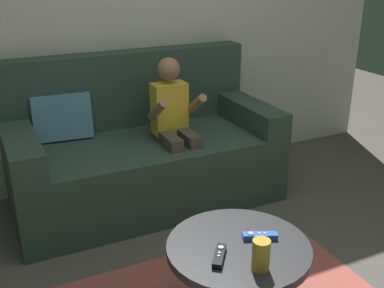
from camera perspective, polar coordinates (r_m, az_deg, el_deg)
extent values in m
cube|color=#2D4238|center=(3.08, -5.56, -3.15)|extent=(1.67, 0.80, 0.43)
cube|color=#2D4238|center=(3.21, -7.87, 6.64)|extent=(1.67, 0.16, 0.50)
cube|color=#2D4238|center=(2.82, -20.08, -0.27)|extent=(0.18, 0.80, 0.16)
cube|color=#2D4238|center=(3.28, 6.56, 3.94)|extent=(0.18, 0.80, 0.16)
cube|color=teal|center=(3.06, -15.44, 3.22)|extent=(0.37, 0.20, 0.30)
cylinder|color=#4C4238|center=(2.86, -1.68, -5.12)|extent=(0.07, 0.07, 0.43)
cylinder|color=#4C4238|center=(2.90, 0.56, -4.64)|extent=(0.07, 0.07, 0.43)
cube|color=#4C4238|center=(2.87, -2.80, 0.42)|extent=(0.08, 0.26, 0.08)
cube|color=#4C4238|center=(2.91, -0.56, 0.80)|extent=(0.08, 0.26, 0.08)
cube|color=gold|center=(2.95, -2.75, 4.34)|extent=(0.21, 0.12, 0.32)
cylinder|color=#936B4C|center=(2.79, -4.16, 4.13)|extent=(0.05, 0.23, 0.18)
cylinder|color=#936B4C|center=(2.89, 0.42, 4.78)|extent=(0.05, 0.23, 0.18)
sphere|color=#936B4C|center=(2.89, -2.83, 9.06)|extent=(0.14, 0.14, 0.14)
cylinder|color=#232326|center=(1.92, 5.64, -12.48)|extent=(0.57, 0.57, 0.04)
cylinder|color=#232326|center=(2.17, 2.92, -15.03)|extent=(0.06, 0.06, 0.41)
cube|color=blue|center=(1.95, 8.22, -10.96)|extent=(0.14, 0.09, 0.02)
cylinder|color=#99999E|center=(1.94, 7.11, -10.66)|extent=(0.02, 0.02, 0.00)
cylinder|color=silver|center=(1.94, 8.14, -10.63)|extent=(0.01, 0.01, 0.00)
cylinder|color=silver|center=(1.95, 8.76, -10.60)|extent=(0.01, 0.01, 0.00)
cube|color=black|center=(1.82, 3.32, -13.38)|extent=(0.11, 0.13, 0.02)
cylinder|color=#99999E|center=(1.84, 3.50, -12.35)|extent=(0.02, 0.02, 0.00)
cylinder|color=silver|center=(1.82, 3.34, -12.97)|extent=(0.01, 0.01, 0.00)
cylinder|color=silver|center=(1.80, 3.24, -13.35)|extent=(0.01, 0.01, 0.00)
cylinder|color=#B78C2D|center=(1.76, 8.33, -13.15)|extent=(0.07, 0.07, 0.12)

